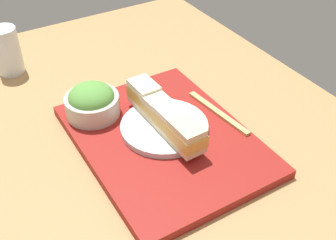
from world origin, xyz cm
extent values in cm
cube|color=tan|center=(0.00, 0.00, -1.50)|extent=(140.00, 100.00, 3.00)
cube|color=maroon|center=(1.57, -4.32, 1.04)|extent=(44.70, 33.93, 2.08)
cylinder|color=silver|center=(3.51, -5.57, 2.78)|extent=(19.19, 19.19, 1.39)
cube|color=beige|center=(-5.04, -5.76, 4.21)|extent=(7.34, 5.28, 1.47)
cube|color=gold|center=(-5.04, -5.76, 6.30)|extent=(7.82, 5.51, 2.71)
cube|color=beige|center=(-5.04, -5.76, 8.40)|extent=(7.34, 5.28, 1.47)
cube|color=#EFE5C1|center=(0.66, -5.63, 4.20)|extent=(7.34, 5.28, 1.46)
cube|color=gold|center=(0.66, -5.63, 6.26)|extent=(7.51, 5.36, 2.64)
cube|color=#EFE5C1|center=(0.66, -5.63, 8.31)|extent=(7.34, 5.28, 1.46)
cube|color=beige|center=(6.36, -5.50, 4.26)|extent=(7.34, 5.28, 1.59)
cube|color=gold|center=(6.36, -5.50, 6.07)|extent=(7.75, 5.32, 2.02)
cube|color=beige|center=(6.36, -5.50, 7.88)|extent=(7.34, 5.28, 1.59)
cube|color=#EFE5C1|center=(12.06, -5.37, 4.26)|extent=(7.34, 5.28, 1.59)
cube|color=gold|center=(12.06, -5.37, 6.37)|extent=(7.70, 5.41, 2.63)
cube|color=#EFE5C1|center=(12.06, -5.37, 8.48)|extent=(7.34, 5.28, 1.59)
cylinder|color=beige|center=(16.77, 5.49, 4.42)|extent=(12.30, 12.30, 4.67)
ellipsoid|color=#5B9E42|center=(16.77, 5.49, 6.75)|extent=(10.30, 10.30, 5.66)
cube|color=tan|center=(1.99, -19.29, 2.43)|extent=(19.34, 2.69, 0.70)
cube|color=tan|center=(1.92, -18.62, 2.43)|extent=(19.34, 2.69, 0.70)
cylinder|color=silver|center=(48.28, 16.05, 6.34)|extent=(7.03, 7.03, 12.69)
camera|label=1|loc=(-58.68, 30.89, 61.79)|focal=45.70mm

